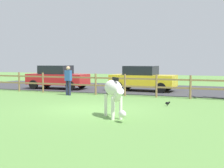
# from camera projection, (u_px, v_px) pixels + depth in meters

# --- Properties ---
(ground_plane) EXTENTS (60.00, 60.00, 0.00)m
(ground_plane) POSITION_uv_depth(u_px,v_px,m) (92.00, 109.00, 13.26)
(ground_plane) COLOR #5B8C42
(parking_asphalt) EXTENTS (28.00, 7.40, 0.05)m
(parking_asphalt) POSITION_uv_depth(u_px,v_px,m) (152.00, 89.00, 21.85)
(parking_asphalt) COLOR #38383D
(parking_asphalt) RESTS_ON ground_plane
(paddock_fence) EXTENTS (21.36, 0.11, 1.21)m
(paddock_fence) POSITION_uv_depth(u_px,v_px,m) (125.00, 84.00, 17.97)
(paddock_fence) COLOR olive
(paddock_fence) RESTS_ON ground_plane
(zebra) EXTENTS (1.41, 1.59, 1.41)m
(zebra) POSITION_uv_depth(u_px,v_px,m) (114.00, 91.00, 11.18)
(zebra) COLOR white
(zebra) RESTS_ON ground_plane
(crow_on_grass) EXTENTS (0.21, 0.10, 0.20)m
(crow_on_grass) POSITION_uv_depth(u_px,v_px,m) (168.00, 103.00, 14.12)
(crow_on_grass) COLOR black
(crow_on_grass) RESTS_ON ground_plane
(parked_car_yellow) EXTENTS (4.03, 1.93, 1.56)m
(parked_car_yellow) POSITION_uv_depth(u_px,v_px,m) (143.00, 78.00, 20.41)
(parked_car_yellow) COLOR yellow
(parked_car_yellow) RESTS_ON parking_asphalt
(parked_car_red) EXTENTS (4.06, 2.01, 1.56)m
(parked_car_red) POSITION_uv_depth(u_px,v_px,m) (57.00, 77.00, 21.90)
(parked_car_red) COLOR red
(parked_car_red) RESTS_ON parking_asphalt
(visitor_near_fence) EXTENTS (0.38, 0.26, 1.64)m
(visitor_near_fence) POSITION_uv_depth(u_px,v_px,m) (68.00, 79.00, 18.33)
(visitor_near_fence) COLOR #232847
(visitor_near_fence) RESTS_ON ground_plane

